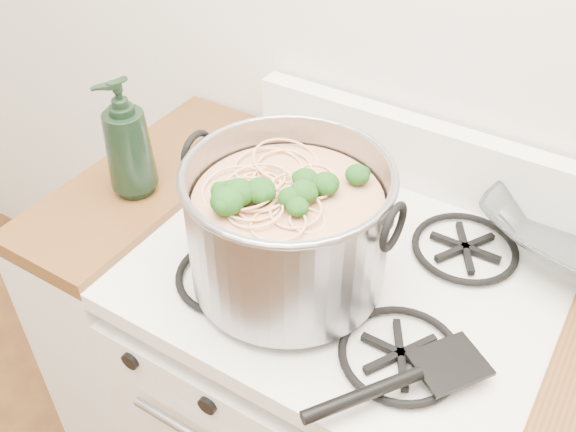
{
  "coord_description": "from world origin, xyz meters",
  "views": [
    {
      "loc": [
        0.36,
        0.46,
        1.75
      ],
      "look_at": [
        -0.08,
        1.16,
        1.06
      ],
      "focal_mm": 40.0,
      "sensor_mm": 36.0,
      "label": 1
    }
  ],
  "objects_px": {
    "stock_pot": "(288,228)",
    "bottle": "(127,138)",
    "glass_bowl": "(567,235)",
    "gas_range": "(337,407)",
    "spatula": "(450,361)"
  },
  "relations": [
    {
      "from": "gas_range",
      "to": "stock_pot",
      "type": "distance_m",
      "value": 0.61
    },
    {
      "from": "stock_pot",
      "to": "glass_bowl",
      "type": "distance_m",
      "value": 0.55
    },
    {
      "from": "stock_pot",
      "to": "bottle",
      "type": "distance_m",
      "value": 0.41
    },
    {
      "from": "stock_pot",
      "to": "glass_bowl",
      "type": "relative_size",
      "value": 3.15
    },
    {
      "from": "stock_pot",
      "to": "spatula",
      "type": "bearing_deg",
      "value": -6.61
    },
    {
      "from": "spatula",
      "to": "bottle",
      "type": "bearing_deg",
      "value": -152.0
    },
    {
      "from": "gas_range",
      "to": "bottle",
      "type": "distance_m",
      "value": 0.78
    },
    {
      "from": "spatula",
      "to": "glass_bowl",
      "type": "xyz_separation_m",
      "value": [
        0.08,
        0.4,
        0.0
      ]
    },
    {
      "from": "gas_range",
      "to": "glass_bowl",
      "type": "bearing_deg",
      "value": 38.37
    },
    {
      "from": "stock_pot",
      "to": "bottle",
      "type": "xyz_separation_m",
      "value": [
        -0.41,
        0.05,
        0.02
      ]
    },
    {
      "from": "stock_pot",
      "to": "bottle",
      "type": "bearing_deg",
      "value": 173.51
    },
    {
      "from": "gas_range",
      "to": "stock_pot",
      "type": "height_order",
      "value": "stock_pot"
    },
    {
      "from": "gas_range",
      "to": "spatula",
      "type": "height_order",
      "value": "spatula"
    },
    {
      "from": "stock_pot",
      "to": "bottle",
      "type": "relative_size",
      "value": 1.49
    },
    {
      "from": "stock_pot",
      "to": "glass_bowl",
      "type": "xyz_separation_m",
      "value": [
        0.41,
        0.36,
        -0.09
      ]
    }
  ]
}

